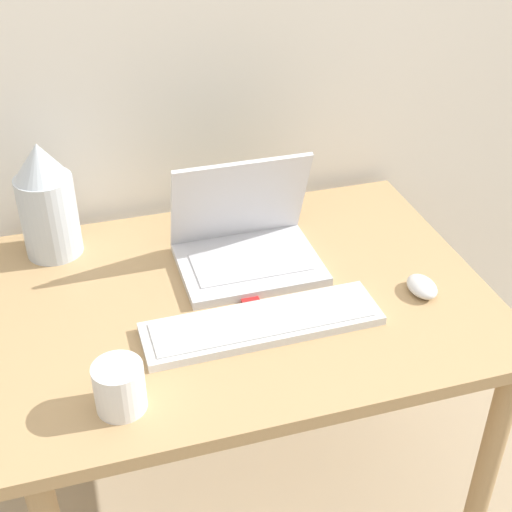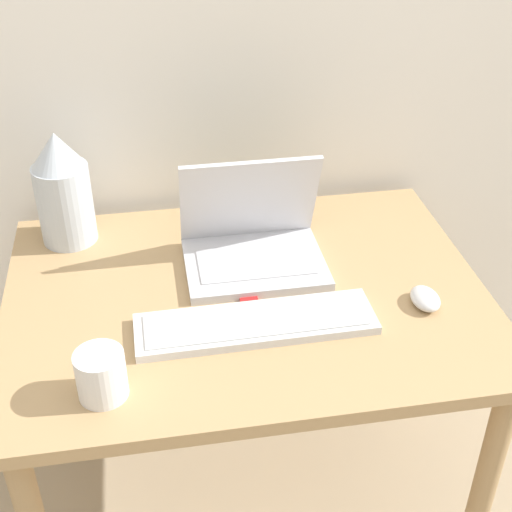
# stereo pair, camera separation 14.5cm
# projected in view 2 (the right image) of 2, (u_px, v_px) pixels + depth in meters

# --- Properties ---
(desk) EXTENTS (1.02, 0.76, 0.72)m
(desk) POSITION_uv_depth(u_px,v_px,m) (246.00, 327.00, 1.57)
(desk) COLOR tan
(desk) RESTS_ON ground_plane
(laptop) EXTENTS (0.31, 0.24, 0.25)m
(laptop) POSITION_uv_depth(u_px,v_px,m) (253.00, 241.00, 1.59)
(laptop) COLOR silver
(laptop) RESTS_ON desk
(keyboard) EXTENTS (0.48, 0.14, 0.02)m
(keyboard) POSITION_uv_depth(u_px,v_px,m) (258.00, 323.00, 1.41)
(keyboard) COLOR silver
(keyboard) RESTS_ON desk
(mouse) EXTENTS (0.06, 0.08, 0.03)m
(mouse) POSITION_uv_depth(u_px,v_px,m) (425.00, 299.00, 1.47)
(mouse) COLOR silver
(mouse) RESTS_ON desk
(vase) EXTENTS (0.13, 0.13, 0.27)m
(vase) POSITION_uv_depth(u_px,v_px,m) (63.00, 189.00, 1.62)
(vase) COLOR silver
(vase) RESTS_ON desk
(mp3_player) EXTENTS (0.04, 0.06, 0.01)m
(mp3_player) POSITION_uv_depth(u_px,v_px,m) (249.00, 293.00, 1.50)
(mp3_player) COLOR red
(mp3_player) RESTS_ON desk
(mug) EXTENTS (0.09, 0.09, 0.09)m
(mug) POSITION_uv_depth(u_px,v_px,m) (101.00, 375.00, 1.24)
(mug) COLOR white
(mug) RESTS_ON desk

